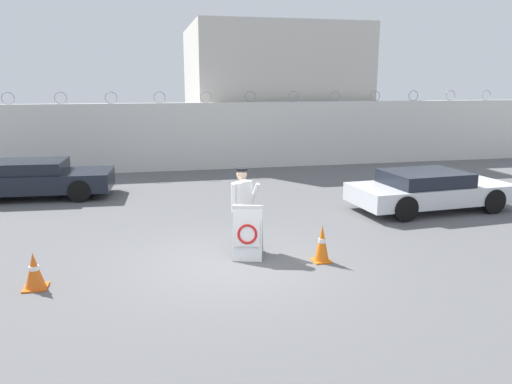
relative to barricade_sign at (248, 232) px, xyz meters
name	(u,v)px	position (x,y,z in m)	size (l,w,h in m)	color
ground_plane	(233,263)	(-0.37, -0.31, -0.55)	(90.00, 90.00, 0.00)	#5B5B5E
perimeter_wall	(184,137)	(-0.37, 10.84, 0.83)	(36.00, 0.30, 3.19)	silver
building_block	(271,91)	(4.38, 15.23, 2.55)	(7.99, 7.36, 6.18)	beige
barricade_sign	(248,232)	(0.00, 0.00, 0.00)	(0.77, 0.85, 1.10)	white
security_guard	(242,204)	(-0.01, 0.57, 0.45)	(0.67, 0.47, 1.77)	black
traffic_cone_near	(34,271)	(-3.98, -0.75, -0.22)	(0.40, 0.40, 0.65)	orange
traffic_cone_mid	(322,243)	(1.40, -0.59, -0.17)	(0.35, 0.35, 0.77)	orange
parked_car_front_coupe	(36,179)	(-5.34, 6.83, 0.06)	(4.60, 2.13, 1.17)	black
parked_car_far_side	(429,190)	(5.81, 2.73, 0.03)	(4.63, 2.24, 1.11)	black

